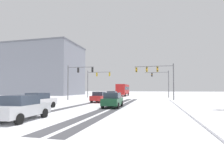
{
  "coord_description": "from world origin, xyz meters",
  "views": [
    {
      "loc": [
        6.5,
        -7.7,
        2.01
      ],
      "look_at": [
        0.0,
        18.66,
        2.8
      ],
      "focal_mm": 28.37,
      "sensor_mm": 36.0,
      "label": 1
    }
  ],
  "objects_px": {
    "car_red_second": "(99,97)",
    "traffic_signal_far_left": "(96,78)",
    "car_grey_lead": "(112,96)",
    "car_silver_fifth": "(22,108)",
    "traffic_signal_near_left": "(77,75)",
    "traffic_signal_far_right": "(162,79)",
    "car_white_fourth": "(39,101)",
    "bus_oncoming": "(123,89)",
    "traffic_signal_near_right": "(157,73)",
    "car_dark_green_third": "(113,100)",
    "office_building_far_left_block": "(39,70)"
  },
  "relations": [
    {
      "from": "car_silver_fifth",
      "to": "traffic_signal_near_left",
      "type": "bearing_deg",
      "value": 105.94
    },
    {
      "from": "traffic_signal_near_left",
      "to": "traffic_signal_near_right",
      "type": "bearing_deg",
      "value": 7.19
    },
    {
      "from": "car_red_second",
      "to": "traffic_signal_far_left",
      "type": "bearing_deg",
      "value": 111.21
    },
    {
      "from": "traffic_signal_near_left",
      "to": "traffic_signal_far_right",
      "type": "bearing_deg",
      "value": 41.22
    },
    {
      "from": "traffic_signal_far_left",
      "to": "bus_oncoming",
      "type": "height_order",
      "value": "traffic_signal_far_left"
    },
    {
      "from": "car_white_fourth",
      "to": "bus_oncoming",
      "type": "xyz_separation_m",
      "value": [
        2.4,
        35.59,
        1.18
      ]
    },
    {
      "from": "bus_oncoming",
      "to": "traffic_signal_far_right",
      "type": "bearing_deg",
      "value": -33.42
    },
    {
      "from": "traffic_signal_near_left",
      "to": "traffic_signal_near_right",
      "type": "relative_size",
      "value": 0.95
    },
    {
      "from": "traffic_signal_near_right",
      "to": "car_grey_lead",
      "type": "bearing_deg",
      "value": -175.89
    },
    {
      "from": "bus_oncoming",
      "to": "car_dark_green_third",
      "type": "bearing_deg",
      "value": -81.67
    },
    {
      "from": "traffic_signal_far_left",
      "to": "car_silver_fifth",
      "type": "relative_size",
      "value": 1.55
    },
    {
      "from": "car_silver_fifth",
      "to": "car_white_fourth",
      "type": "bearing_deg",
      "value": 118.38
    },
    {
      "from": "traffic_signal_far_right",
      "to": "traffic_signal_far_left",
      "type": "relative_size",
      "value": 1.0
    },
    {
      "from": "traffic_signal_near_right",
      "to": "car_silver_fifth",
      "type": "relative_size",
      "value": 1.64
    },
    {
      "from": "car_red_second",
      "to": "traffic_signal_near_right",
      "type": "bearing_deg",
      "value": 37.34
    },
    {
      "from": "traffic_signal_near_left",
      "to": "office_building_far_left_block",
      "type": "bearing_deg",
      "value": 136.89
    },
    {
      "from": "traffic_signal_far_right",
      "to": "traffic_signal_near_right",
      "type": "bearing_deg",
      "value": -95.71
    },
    {
      "from": "car_grey_lead",
      "to": "car_white_fourth",
      "type": "xyz_separation_m",
      "value": [
        -3.95,
        -15.78,
        0.0
      ]
    },
    {
      "from": "traffic_signal_near_right",
      "to": "bus_oncoming",
      "type": "relative_size",
      "value": 0.62
    },
    {
      "from": "bus_oncoming",
      "to": "traffic_signal_near_right",
      "type": "bearing_deg",
      "value": -63.23
    },
    {
      "from": "traffic_signal_far_left",
      "to": "car_silver_fifth",
      "type": "xyz_separation_m",
      "value": [
        5.69,
        -30.83,
        -3.82
      ]
    },
    {
      "from": "traffic_signal_far_right",
      "to": "car_white_fourth",
      "type": "xyz_separation_m",
      "value": [
        -13.3,
        -28.39,
        -3.59
      ]
    },
    {
      "from": "car_dark_green_third",
      "to": "car_silver_fifth",
      "type": "distance_m",
      "value": 10.0
    },
    {
      "from": "car_grey_lead",
      "to": "car_white_fourth",
      "type": "relative_size",
      "value": 0.99
    },
    {
      "from": "traffic_signal_near_right",
      "to": "car_grey_lead",
      "type": "distance_m",
      "value": 9.09
    },
    {
      "from": "traffic_signal_far_right",
      "to": "traffic_signal_near_left",
      "type": "height_order",
      "value": "same"
    },
    {
      "from": "office_building_far_left_block",
      "to": "traffic_signal_near_left",
      "type": "bearing_deg",
      "value": -43.11
    },
    {
      "from": "traffic_signal_far_left",
      "to": "traffic_signal_near_left",
      "type": "bearing_deg",
      "value": -91.47
    },
    {
      "from": "traffic_signal_near_left",
      "to": "car_silver_fifth",
      "type": "xyz_separation_m",
      "value": [
        5.95,
        -20.82,
        -3.79
      ]
    },
    {
      "from": "car_silver_fifth",
      "to": "office_building_far_left_block",
      "type": "xyz_separation_m",
      "value": [
        -32.73,
        45.89,
        8.03
      ]
    },
    {
      "from": "car_dark_green_third",
      "to": "office_building_far_left_block",
      "type": "bearing_deg",
      "value": 134.9
    },
    {
      "from": "traffic_signal_far_right",
      "to": "car_silver_fifth",
      "type": "bearing_deg",
      "value": -105.91
    },
    {
      "from": "traffic_signal_near_left",
      "to": "car_red_second",
      "type": "distance_m",
      "value": 8.53
    },
    {
      "from": "traffic_signal_near_right",
      "to": "traffic_signal_far_right",
      "type": "bearing_deg",
      "value": 84.29
    },
    {
      "from": "traffic_signal_far_right",
      "to": "traffic_signal_near_left",
      "type": "bearing_deg",
      "value": -138.78
    },
    {
      "from": "car_red_second",
      "to": "office_building_far_left_block",
      "type": "xyz_separation_m",
      "value": [
        -32.77,
        29.82,
        8.03
      ]
    },
    {
      "from": "traffic_signal_far_left",
      "to": "car_white_fourth",
      "type": "distance_m",
      "value": 24.93
    },
    {
      "from": "car_white_fourth",
      "to": "car_silver_fifth",
      "type": "bearing_deg",
      "value": -61.62
    },
    {
      "from": "traffic_signal_near_left",
      "to": "car_white_fourth",
      "type": "xyz_separation_m",
      "value": [
        2.54,
        -14.52,
        -3.79
      ]
    },
    {
      "from": "car_grey_lead",
      "to": "car_red_second",
      "type": "distance_m",
      "value": 6.04
    },
    {
      "from": "traffic_signal_near_left",
      "to": "car_grey_lead",
      "type": "relative_size",
      "value": 1.57
    },
    {
      "from": "car_white_fourth",
      "to": "office_building_far_left_block",
      "type": "bearing_deg",
      "value": 126.53
    },
    {
      "from": "traffic_signal_near_left",
      "to": "traffic_signal_near_right",
      "type": "height_order",
      "value": "same"
    },
    {
      "from": "traffic_signal_near_left",
      "to": "car_dark_green_third",
      "type": "distance_m",
      "value": 15.57
    },
    {
      "from": "traffic_signal_near_right",
      "to": "car_red_second",
      "type": "xyz_separation_m",
      "value": [
        -8.65,
        -6.6,
        -4.0
      ]
    },
    {
      "from": "traffic_signal_near_right",
      "to": "car_silver_fifth",
      "type": "distance_m",
      "value": 24.61
    },
    {
      "from": "traffic_signal_near_right",
      "to": "office_building_far_left_block",
      "type": "distance_m",
      "value": 47.66
    },
    {
      "from": "car_red_second",
      "to": "car_white_fourth",
      "type": "xyz_separation_m",
      "value": [
        -3.44,
        -9.77,
        0.0
      ]
    },
    {
      "from": "traffic_signal_far_right",
      "to": "traffic_signal_near_right",
      "type": "xyz_separation_m",
      "value": [
        -1.2,
        -12.03,
        0.41
      ]
    },
    {
      "from": "car_grey_lead",
      "to": "car_silver_fifth",
      "type": "bearing_deg",
      "value": -91.41
    }
  ]
}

